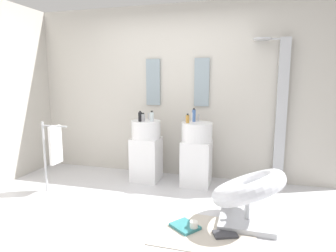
{
  "coord_description": "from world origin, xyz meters",
  "views": [
    {
      "loc": [
        1.06,
        -2.69,
        1.5
      ],
      "look_at": [
        0.15,
        0.55,
        0.95
      ],
      "focal_mm": 30.77,
      "sensor_mm": 36.0,
      "label": 1
    }
  ],
  "objects_px": {
    "soap_bottle_blue": "(194,115)",
    "soap_bottle_white": "(193,117)",
    "soap_bottle_amber": "(188,119)",
    "soap_bottle_clear": "(152,116)",
    "lounge_chair": "(248,192)",
    "magazine_charcoal": "(225,234)",
    "magazine_teal": "(185,226)",
    "soap_bottle_grey": "(143,118)",
    "shower_column": "(280,110)",
    "soap_bottle_black": "(140,117)",
    "towel_rack": "(54,146)",
    "pedestal_sink_right": "(197,153)",
    "pedestal_sink_left": "(146,150)",
    "coffee_mug": "(194,226)"
  },
  "relations": [
    {
      "from": "soap_bottle_black",
      "to": "soap_bottle_amber",
      "type": "bearing_deg",
      "value": 4.93
    },
    {
      "from": "shower_column",
      "to": "towel_rack",
      "type": "xyz_separation_m",
      "value": [
        -2.86,
        -1.08,
        -0.45
      ]
    },
    {
      "from": "shower_column",
      "to": "soap_bottle_grey",
      "type": "relative_size",
      "value": 16.25
    },
    {
      "from": "towel_rack",
      "to": "magazine_teal",
      "type": "height_order",
      "value": "towel_rack"
    },
    {
      "from": "soap_bottle_amber",
      "to": "towel_rack",
      "type": "bearing_deg",
      "value": -155.67
    },
    {
      "from": "soap_bottle_grey",
      "to": "soap_bottle_clear",
      "type": "bearing_deg",
      "value": 28.69
    },
    {
      "from": "pedestal_sink_left",
      "to": "soap_bottle_blue",
      "type": "distance_m",
      "value": 0.87
    },
    {
      "from": "pedestal_sink_right",
      "to": "soap_bottle_blue",
      "type": "xyz_separation_m",
      "value": [
        -0.06,
        0.09,
        0.53
      ]
    },
    {
      "from": "soap_bottle_grey",
      "to": "magazine_teal",
      "type": "bearing_deg",
      "value": -52.89
    },
    {
      "from": "soap_bottle_amber",
      "to": "soap_bottle_blue",
      "type": "bearing_deg",
      "value": 65.52
    },
    {
      "from": "lounge_chair",
      "to": "magazine_charcoal",
      "type": "distance_m",
      "value": 0.49
    },
    {
      "from": "pedestal_sink_left",
      "to": "soap_bottle_amber",
      "type": "bearing_deg",
      "value": -4.24
    },
    {
      "from": "pedestal_sink_right",
      "to": "soap_bottle_black",
      "type": "bearing_deg",
      "value": -172.54
    },
    {
      "from": "magazine_teal",
      "to": "soap_bottle_blue",
      "type": "bearing_deg",
      "value": 134.56
    },
    {
      "from": "pedestal_sink_right",
      "to": "pedestal_sink_left",
      "type": "bearing_deg",
      "value": 180.0
    },
    {
      "from": "pedestal_sink_left",
      "to": "magazine_charcoal",
      "type": "distance_m",
      "value": 1.87
    },
    {
      "from": "shower_column",
      "to": "soap_bottle_black",
      "type": "height_order",
      "value": "shower_column"
    },
    {
      "from": "soap_bottle_blue",
      "to": "soap_bottle_white",
      "type": "height_order",
      "value": "soap_bottle_blue"
    },
    {
      "from": "pedestal_sink_right",
      "to": "towel_rack",
      "type": "xyz_separation_m",
      "value": [
        -1.76,
        -0.78,
        0.16
      ]
    },
    {
      "from": "lounge_chair",
      "to": "towel_rack",
      "type": "xyz_separation_m",
      "value": [
        -2.47,
        0.21,
        0.28
      ]
    },
    {
      "from": "lounge_chair",
      "to": "magazine_charcoal",
      "type": "xyz_separation_m",
      "value": [
        -0.2,
        -0.3,
        -0.33
      ]
    },
    {
      "from": "pedestal_sink_right",
      "to": "shower_column",
      "type": "bearing_deg",
      "value": 15.12
    },
    {
      "from": "soap_bottle_clear",
      "to": "soap_bottle_blue",
      "type": "bearing_deg",
      "value": 13.09
    },
    {
      "from": "towel_rack",
      "to": "soap_bottle_blue",
      "type": "height_order",
      "value": "soap_bottle_blue"
    },
    {
      "from": "magazine_charcoal",
      "to": "soap_bottle_white",
      "type": "distance_m",
      "value": 1.78
    },
    {
      "from": "pedestal_sink_right",
      "to": "towel_rack",
      "type": "distance_m",
      "value": 1.93
    },
    {
      "from": "shower_column",
      "to": "soap_bottle_blue",
      "type": "distance_m",
      "value": 1.19
    },
    {
      "from": "magazine_charcoal",
      "to": "soap_bottle_white",
      "type": "xyz_separation_m",
      "value": [
        -0.59,
        1.39,
        0.95
      ]
    },
    {
      "from": "soap_bottle_white",
      "to": "soap_bottle_amber",
      "type": "relative_size",
      "value": 1.18
    },
    {
      "from": "towel_rack",
      "to": "magazine_charcoal",
      "type": "bearing_deg",
      "value": -12.63
    },
    {
      "from": "pedestal_sink_left",
      "to": "soap_bottle_grey",
      "type": "distance_m",
      "value": 0.5
    },
    {
      "from": "magazine_teal",
      "to": "soap_bottle_blue",
      "type": "distance_m",
      "value": 1.67
    },
    {
      "from": "soap_bottle_blue",
      "to": "soap_bottle_clear",
      "type": "bearing_deg",
      "value": -166.91
    },
    {
      "from": "coffee_mug",
      "to": "shower_column",
      "type": "bearing_deg",
      "value": 60.5
    },
    {
      "from": "pedestal_sink_left",
      "to": "shower_column",
      "type": "height_order",
      "value": "shower_column"
    },
    {
      "from": "magazine_teal",
      "to": "pedestal_sink_left",
      "type": "bearing_deg",
      "value": 161.76
    },
    {
      "from": "coffee_mug",
      "to": "soap_bottle_clear",
      "type": "relative_size",
      "value": 0.61
    },
    {
      "from": "magazine_charcoal",
      "to": "shower_column",
      "type": "bearing_deg",
      "value": 47.15
    },
    {
      "from": "pedestal_sink_left",
      "to": "soap_bottle_white",
      "type": "distance_m",
      "value": 0.86
    },
    {
      "from": "towel_rack",
      "to": "coffee_mug",
      "type": "height_order",
      "value": "towel_rack"
    },
    {
      "from": "pedestal_sink_left",
      "to": "soap_bottle_grey",
      "type": "bearing_deg",
      "value": -90.71
    },
    {
      "from": "lounge_chair",
      "to": "shower_column",
      "type": "bearing_deg",
      "value": 73.16
    },
    {
      "from": "pedestal_sink_right",
      "to": "lounge_chair",
      "type": "xyz_separation_m",
      "value": [
        0.71,
        -0.99,
        -0.11
      ]
    },
    {
      "from": "coffee_mug",
      "to": "soap_bottle_amber",
      "type": "relative_size",
      "value": 0.74
    },
    {
      "from": "pedestal_sink_right",
      "to": "soap_bottle_grey",
      "type": "height_order",
      "value": "soap_bottle_grey"
    },
    {
      "from": "shower_column",
      "to": "soap_bottle_blue",
      "type": "height_order",
      "value": "shower_column"
    },
    {
      "from": "soap_bottle_blue",
      "to": "soap_bottle_grey",
      "type": "relative_size",
      "value": 1.51
    },
    {
      "from": "lounge_chair",
      "to": "soap_bottle_blue",
      "type": "bearing_deg",
      "value": 125.73
    },
    {
      "from": "soap_bottle_grey",
      "to": "soap_bottle_white",
      "type": "distance_m",
      "value": 0.72
    },
    {
      "from": "towel_rack",
      "to": "soap_bottle_clear",
      "type": "bearing_deg",
      "value": 33.68
    }
  ]
}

